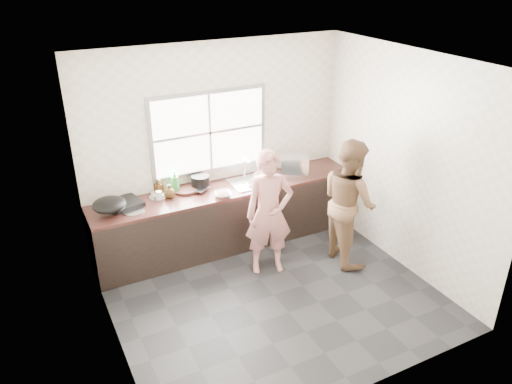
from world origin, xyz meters
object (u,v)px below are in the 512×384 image
bowl_mince (223,194)px  glass_jar (159,195)px  bowl_held (254,184)px  wok (109,205)px  bottle_green (175,181)px  person_side (349,201)px  bowl_crabs (263,178)px  bottle_brown_short (169,192)px  cutting_board (185,189)px  pot_lid_right (158,197)px  burner (125,203)px  plate_food (159,193)px  bottle_brown_tall (159,187)px  woman (269,217)px  black_pot (200,182)px  pot_lid_left (133,211)px  dish_rack (293,166)px

bowl_mince → glass_jar: 0.80m
bowl_held → wok: 1.87m
bowl_mince → bottle_green: 0.65m
person_side → bowl_mince: (-1.38, 0.78, 0.07)m
glass_jar → bowl_crabs: bearing=-2.7°
bottle_brown_short → cutting_board: bearing=24.6°
bowl_held → pot_lid_right: (-1.24, 0.25, -0.03)m
bowl_mince → bowl_crabs: bearing=17.4°
bottle_brown_short → burner: bearing=175.0°
plate_food → bottle_brown_tall: size_ratio=1.14×
cutting_board → pot_lid_right: bearing=-174.7°
woman → pot_lid_right: 1.44m
cutting_board → black_pot: 0.21m
burner → pot_lid_right: 0.43m
bowl_held → bottle_green: bearing=163.2°
cutting_board → pot_lid_right: 0.38m
bowl_mince → glass_jar: (-0.75, 0.28, 0.03)m
bowl_crabs → pot_lid_right: (-1.44, 0.13, -0.03)m
black_pot → plate_food: bearing=172.4°
person_side → bottle_green: size_ratio=5.50×
person_side → pot_lid_left: bearing=76.4°
wok → woman: bearing=-22.3°
woman → pot_lid_left: size_ratio=5.53×
dish_rack → black_pot: bearing=-170.6°
glass_jar → burner: (-0.42, 0.04, -0.03)m
bowl_mince → burner: size_ratio=0.58×
black_pot → pot_lid_left: size_ratio=0.88×
bowl_held → burner: bearing=172.5°
cutting_board → black_pot: black_pot is taller
bowl_crabs → black_pot: bearing=169.8°
dish_rack → plate_food: bearing=-170.0°
person_side → bottle_brown_short: person_side is taller
woman → wok: size_ratio=3.75×
burner → dish_rack: dish_rack is taller
bottle_brown_tall → cutting_board: bearing=-9.7°
burner → dish_rack: (2.29, -0.16, 0.12)m
bottle_brown_tall → bottle_green: bearing=-12.5°
person_side → bowl_held: 1.26m
cutting_board → bowl_mince: 0.53m
bowl_held → bottle_green: bottle_green is taller
bowl_crabs → pot_lid_right: size_ratio=0.96×
bowl_crabs → wok: size_ratio=0.53×
black_pot → burner: 1.01m
woman → bottle_green: size_ratio=4.99×
black_pot → bottle_brown_short: size_ratio=1.41×
bottle_brown_short → pot_lid_right: bottle_brown_short is taller
person_side → woman: bearing=84.2°
bowl_mince → bottle_brown_tall: bearing=147.8°
bowl_mince → burner: burner is taller
bottle_brown_short → bowl_held: bearing=-8.8°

